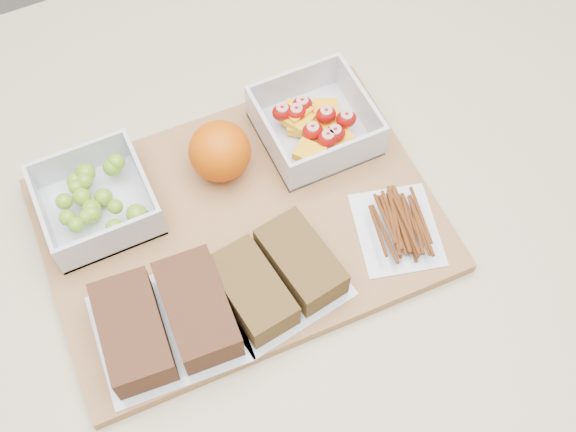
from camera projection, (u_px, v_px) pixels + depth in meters
name	position (u px, v px, depth m)	size (l,w,h in m)	color
ground	(279.00, 424.00, 1.59)	(4.00, 4.00, 0.00)	gray
counter	(276.00, 359.00, 1.19)	(1.20, 0.90, 0.90)	beige
cutting_board	(241.00, 225.00, 0.80)	(0.42, 0.30, 0.02)	#A06F42
grape_container	(97.00, 200.00, 0.78)	(0.12, 0.12, 0.05)	silver
fruit_container	(315.00, 124.00, 0.83)	(0.12, 0.12, 0.05)	silver
orange	(220.00, 151.00, 0.79)	(0.07, 0.07, 0.07)	#DA5505
sandwich_bag_left	(166.00, 321.00, 0.71)	(0.15, 0.14, 0.04)	silver
sandwich_bag_center	(277.00, 276.00, 0.74)	(0.14, 0.13, 0.04)	silver
pretzel_bag	(398.00, 225.00, 0.77)	(0.11, 0.12, 0.02)	silver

